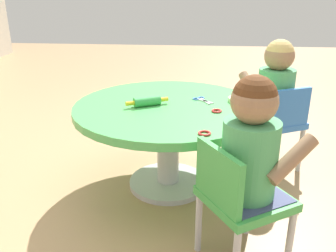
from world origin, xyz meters
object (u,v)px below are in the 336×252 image
at_px(child_chair_left, 238,199).
at_px(seated_child_left, 252,143).
at_px(craft_table, 168,122).
at_px(rolling_pin, 147,101).
at_px(craft_scissors, 201,100).
at_px(seated_child_right, 276,84).
at_px(child_chair_right, 276,122).

bearing_deg(child_chair_left, seated_child_left, -58.36).
xyz_separation_m(craft_table, rolling_pin, (-0.03, 0.11, 0.13)).
xyz_separation_m(craft_table, seated_child_left, (-0.57, -0.36, 0.15)).
xyz_separation_m(child_chair_left, seated_child_left, (0.02, -0.03, 0.23)).
height_order(craft_table, seated_child_left, seated_child_left).
bearing_deg(child_chair_left, rolling_pin, 37.36).
distance_m(craft_table, craft_scissors, 0.23).
bearing_deg(seated_child_right, child_chair_right, -154.13).
relative_size(child_chair_left, seated_child_left, 1.05).
height_order(child_chair_left, craft_scissors, child_chair_left).
bearing_deg(seated_child_left, craft_scissors, 15.37).
bearing_deg(craft_scissors, seated_child_left, -164.63).
relative_size(child_chair_left, child_chair_right, 1.00).
bearing_deg(rolling_pin, seated_child_left, -139.47).
bearing_deg(child_chair_right, child_chair_left, 160.82).
distance_m(child_chair_right, craft_scissors, 0.51).
relative_size(craft_table, seated_child_right, 1.95).
bearing_deg(craft_table, child_chair_right, -67.06).
xyz_separation_m(child_chair_left, craft_scissors, (0.69, 0.15, 0.18)).
bearing_deg(rolling_pin, craft_table, -74.71).
height_order(child_chair_right, seated_child_right, seated_child_right).
height_order(craft_table, craft_scissors, craft_scissors).
distance_m(child_chair_left, seated_child_left, 0.23).
bearing_deg(seated_child_right, craft_table, 116.31).
bearing_deg(child_chair_right, rolling_pin, 111.87).
height_order(craft_table, seated_child_right, seated_child_right).
distance_m(craft_table, seated_child_left, 0.69).
height_order(craft_table, child_chair_left, child_chair_left).
xyz_separation_m(seated_child_left, craft_scissors, (0.67, 0.18, -0.05)).
height_order(seated_child_right, rolling_pin, seated_child_right).
bearing_deg(craft_scissors, rolling_pin, 113.96).
distance_m(child_chair_left, craft_scissors, 0.73).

